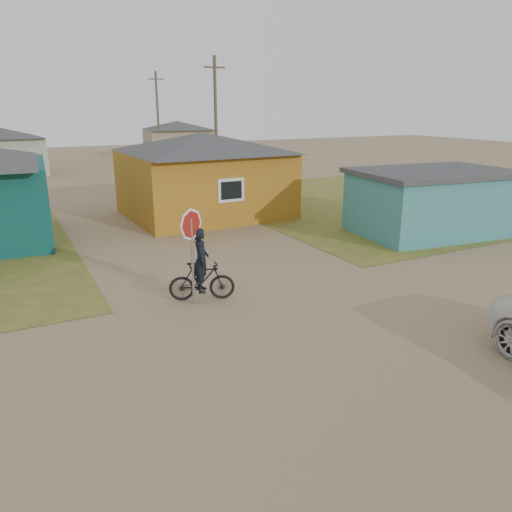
{
  "coord_description": "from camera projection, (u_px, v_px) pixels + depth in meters",
  "views": [
    {
      "loc": [
        -6.15,
        -8.13,
        5.1
      ],
      "look_at": [
        -0.42,
        3.0,
        1.3
      ],
      "focal_mm": 35.0,
      "sensor_mm": 36.0,
      "label": 1
    }
  ],
  "objects": [
    {
      "name": "house_beige_east",
      "position": [
        178.0,
        139.0,
        48.96
      ],
      "size": [
        6.95,
        6.05,
        3.6
      ],
      "color": "gray",
      "rests_on": "ground"
    },
    {
      "name": "house_yellow",
      "position": [
        204.0,
        173.0,
        23.51
      ],
      "size": [
        7.72,
        6.76,
        3.9
      ],
      "color": "#A56A19",
      "rests_on": "ground"
    },
    {
      "name": "utility_pole_near",
      "position": [
        216.0,
        121.0,
        31.45
      ],
      "size": [
        1.4,
        0.2,
        8.0
      ],
      "color": "brown",
      "rests_on": "ground"
    },
    {
      "name": "stop_sign",
      "position": [
        191.0,
        235.0,
        12.82
      ],
      "size": [
        0.84,
        0.16,
        2.6
      ],
      "color": "gray",
      "rests_on": "ground"
    },
    {
      "name": "utility_pole_far",
      "position": [
        158.0,
        116.0,
        45.5
      ],
      "size": [
        1.4,
        0.2,
        8.0
      ],
      "color": "brown",
      "rests_on": "ground"
    },
    {
      "name": "grass_ne",
      "position": [
        401.0,
        199.0,
        28.28
      ],
      "size": [
        20.0,
        18.0,
        0.0
      ],
      "primitive_type": "cube",
      "color": "olive",
      "rests_on": "ground"
    },
    {
      "name": "shed_turquoise",
      "position": [
        432.0,
        201.0,
        20.4
      ],
      "size": [
        6.71,
        4.93,
        2.6
      ],
      "color": "teal",
      "rests_on": "ground"
    },
    {
      "name": "ground",
      "position": [
        334.0,
        344.0,
        11.09
      ],
      "size": [
        120.0,
        120.0,
        0.0
      ],
      "primitive_type": "plane",
      "color": "#957856"
    },
    {
      "name": "cyclist",
      "position": [
        202.0,
        274.0,
        13.42
      ],
      "size": [
        1.84,
        1.09,
        2.01
      ],
      "color": "black",
      "rests_on": "ground"
    }
  ]
}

